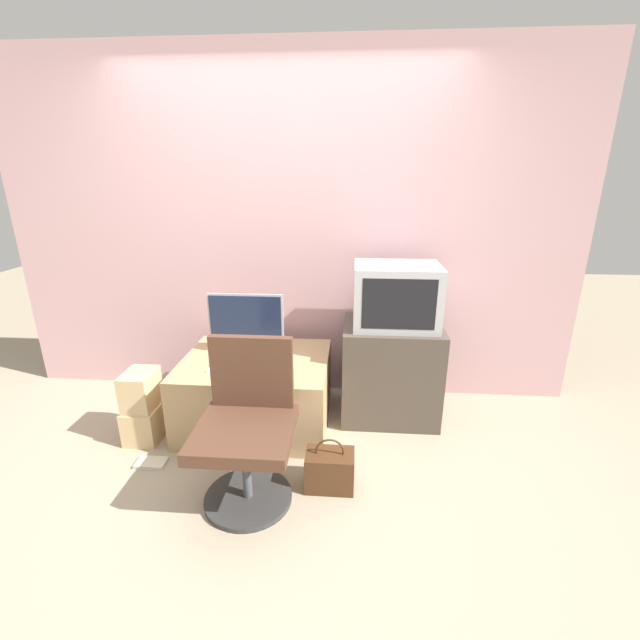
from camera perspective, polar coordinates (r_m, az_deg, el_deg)
ground_plane at (r=2.64m, az=-7.92°, el=-22.13°), size 12.00×12.00×0.00m
wall_back at (r=3.32m, az=-4.12°, el=11.55°), size 4.40×0.05×2.60m
desk at (r=3.14m, az=-8.42°, el=-9.33°), size 1.01×0.83×0.50m
side_stand at (r=3.20m, az=9.33°, el=-6.69°), size 0.69×0.53×0.71m
main_monitor at (r=3.07m, az=-9.83°, el=-0.47°), size 0.54×0.20×0.44m
keyboard at (r=2.89m, az=-11.52°, el=-6.42°), size 0.33×0.12×0.01m
mouse at (r=2.85m, az=-6.95°, el=-6.37°), size 0.06×0.04×0.03m
crt_tv at (r=3.00m, az=10.11°, el=3.21°), size 0.58×0.43×0.43m
office_chair at (r=2.42m, az=-9.68°, el=-14.25°), size 0.51×0.51×0.89m
cardboard_box_lower at (r=3.22m, az=-22.24°, el=-12.49°), size 0.22×0.28×0.24m
cardboard_box_upper at (r=3.11m, az=-22.81°, el=-8.59°), size 0.19×0.25×0.25m
handbag at (r=2.60m, az=1.32°, el=-19.31°), size 0.28×0.18×0.32m
book at (r=3.01m, az=-21.59°, el=-17.30°), size 0.18×0.11×0.02m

